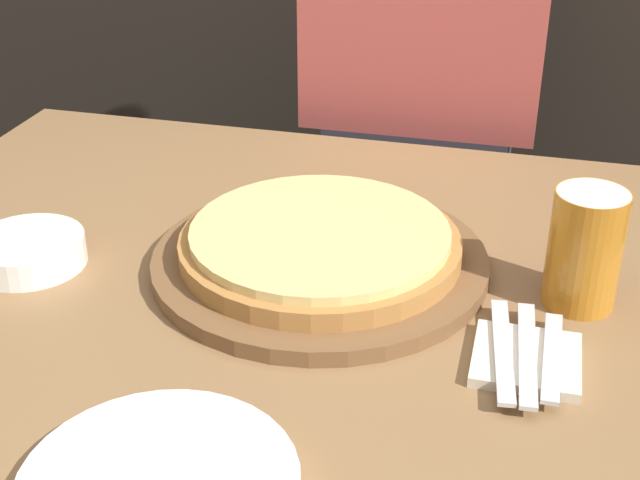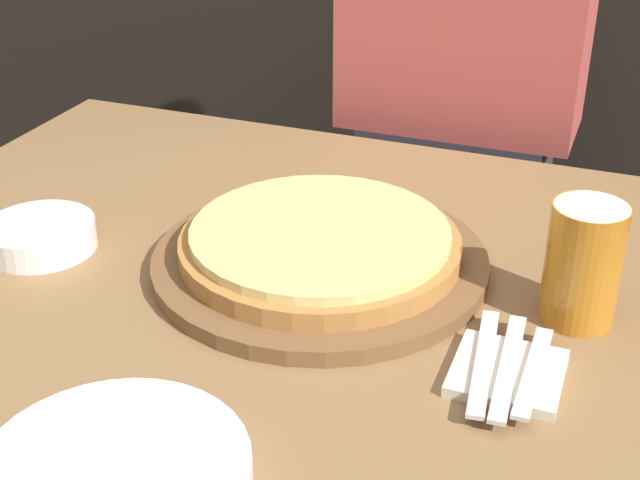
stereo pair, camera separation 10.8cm
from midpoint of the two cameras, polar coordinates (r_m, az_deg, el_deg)
name	(u,v)px [view 2 (the right image)]	position (r m, az deg, el deg)	size (l,w,h in m)	color
pizza_on_board	(320,251)	(1.09, 2.84, -0.78)	(0.41, 0.41, 0.06)	brown
beer_glass	(584,259)	(1.02, 19.47, -1.24)	(0.08, 0.08, 0.14)	#B7701E
dinner_plate	(113,471)	(0.81, -9.29, -14.54)	(0.24, 0.24, 0.02)	white
side_bowl	(42,235)	(1.18, -14.93, 0.24)	(0.14, 0.14, 0.04)	white
napkin_stack	(507,373)	(0.94, 15.18, -8.32)	(0.11, 0.11, 0.01)	beige
fork	(484,361)	(0.94, 13.73, -7.63)	(0.04, 0.19, 0.00)	silver
dinner_knife	(508,366)	(0.94, 15.25, -7.90)	(0.03, 0.19, 0.00)	silver
spoon	(533,371)	(0.94, 16.77, -8.17)	(0.02, 0.16, 0.00)	silver
diner_person	(455,163)	(1.67, 10.50, 4.80)	(0.41, 0.20, 1.37)	#33333D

